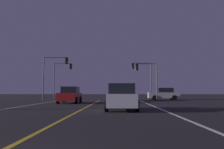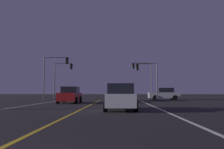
# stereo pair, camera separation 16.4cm
# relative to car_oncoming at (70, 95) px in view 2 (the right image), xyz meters

# --- Properties ---
(lane_edge_right) EXTENTS (0.16, 35.49, 0.01)m
(lane_edge_right) POSITION_rel_car_oncoming_xyz_m (7.86, -10.50, -0.82)
(lane_edge_right) COLOR silver
(lane_edge_right) RESTS_ON ground
(lane_center_divider) EXTENTS (0.16, 35.49, 0.01)m
(lane_center_divider) POSITION_rel_car_oncoming_xyz_m (2.52, -10.50, -0.82)
(lane_center_divider) COLOR gold
(lane_center_divider) RESTS_ON ground
(car_oncoming) EXTENTS (2.02, 4.30, 1.70)m
(car_oncoming) POSITION_rel_car_oncoming_xyz_m (0.00, 0.00, 0.00)
(car_oncoming) COLOR black
(car_oncoming) RESTS_ON ground
(car_crossing_side) EXTENTS (4.30, 2.02, 1.70)m
(car_crossing_side) POSITION_rel_car_oncoming_xyz_m (11.51, 9.55, 0.00)
(car_crossing_side) COLOR black
(car_crossing_side) RESTS_ON ground
(car_lead_same_lane) EXTENTS (2.02, 4.30, 1.70)m
(car_lead_same_lane) POSITION_rel_car_oncoming_xyz_m (5.15, -9.26, 0.00)
(car_lead_same_lane) COLOR black
(car_lead_same_lane) RESTS_ON ground
(car_ahead_far) EXTENTS (2.02, 4.30, 1.70)m
(car_ahead_far) POSITION_rel_car_oncoming_xyz_m (5.40, 5.59, 0.00)
(car_ahead_far) COLOR black
(car_ahead_far) RESTS_ON ground
(traffic_light_near_right) EXTENTS (2.96, 0.36, 5.01)m
(traffic_light_near_right) POSITION_rel_car_oncoming_xyz_m (8.82, 7.75, 2.91)
(traffic_light_near_right) COLOR #4C4C51
(traffic_light_near_right) RESTS_ON ground
(traffic_light_near_left) EXTENTS (3.48, 0.36, 5.91)m
(traffic_light_near_left) POSITION_rel_car_oncoming_xyz_m (-3.62, 7.75, 3.55)
(traffic_light_near_left) COLOR #4C4C51
(traffic_light_near_left) RESTS_ON ground
(traffic_light_far_right) EXTENTS (3.16, 0.36, 5.74)m
(traffic_light_far_right) POSITION_rel_car_oncoming_xyz_m (8.80, 13.25, 3.43)
(traffic_light_far_right) COLOR #4C4C51
(traffic_light_far_right) RESTS_ON ground
(traffic_light_far_left) EXTENTS (2.98, 0.36, 5.70)m
(traffic_light_far_left) POSITION_rel_car_oncoming_xyz_m (-3.84, 13.25, 3.39)
(traffic_light_far_left) COLOR #4C4C51
(traffic_light_far_left) RESTS_ON ground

